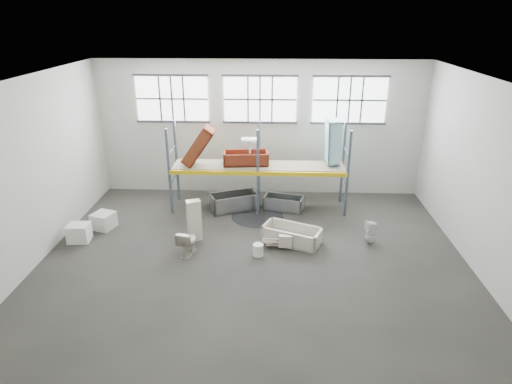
# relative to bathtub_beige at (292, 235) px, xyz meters

# --- Properties ---
(floor) EXTENTS (12.00, 10.00, 0.10)m
(floor) POSITION_rel_bathtub_beige_xyz_m (-1.12, -0.90, -0.31)
(floor) COLOR #46433D
(floor) RESTS_ON ground
(ceiling) EXTENTS (12.00, 10.00, 0.10)m
(ceiling) POSITION_rel_bathtub_beige_xyz_m (-1.12, -0.90, 4.79)
(ceiling) COLOR silver
(ceiling) RESTS_ON ground
(wall_back) EXTENTS (12.00, 0.10, 5.00)m
(wall_back) POSITION_rel_bathtub_beige_xyz_m (-1.12, 4.15, 2.24)
(wall_back) COLOR beige
(wall_back) RESTS_ON ground
(wall_front) EXTENTS (12.00, 0.10, 5.00)m
(wall_front) POSITION_rel_bathtub_beige_xyz_m (-1.12, -5.95, 2.24)
(wall_front) COLOR #B0B0A2
(wall_front) RESTS_ON ground
(wall_left) EXTENTS (0.10, 10.00, 5.00)m
(wall_left) POSITION_rel_bathtub_beige_xyz_m (-7.17, -0.90, 2.24)
(wall_left) COLOR #A1A195
(wall_left) RESTS_ON ground
(wall_right) EXTENTS (0.10, 10.00, 5.00)m
(wall_right) POSITION_rel_bathtub_beige_xyz_m (4.93, -0.90, 2.24)
(wall_right) COLOR #B6B6AA
(wall_right) RESTS_ON ground
(window_left) EXTENTS (2.60, 0.04, 1.60)m
(window_left) POSITION_rel_bathtub_beige_xyz_m (-4.32, 4.04, 3.34)
(window_left) COLOR white
(window_left) RESTS_ON wall_back
(window_mid) EXTENTS (2.60, 0.04, 1.60)m
(window_mid) POSITION_rel_bathtub_beige_xyz_m (-1.12, 4.04, 3.34)
(window_mid) COLOR white
(window_mid) RESTS_ON wall_back
(window_right) EXTENTS (2.60, 0.04, 1.60)m
(window_right) POSITION_rel_bathtub_beige_xyz_m (2.08, 4.04, 3.34)
(window_right) COLOR white
(window_right) RESTS_ON wall_back
(rack_upright_la) EXTENTS (0.08, 0.08, 3.00)m
(rack_upright_la) POSITION_rel_bathtub_beige_xyz_m (-4.12, 2.00, 1.24)
(rack_upright_la) COLOR slate
(rack_upright_la) RESTS_ON floor
(rack_upright_lb) EXTENTS (0.08, 0.08, 3.00)m
(rack_upright_lb) POSITION_rel_bathtub_beige_xyz_m (-4.12, 3.20, 1.24)
(rack_upright_lb) COLOR slate
(rack_upright_lb) RESTS_ON floor
(rack_upright_ma) EXTENTS (0.08, 0.08, 3.00)m
(rack_upright_ma) POSITION_rel_bathtub_beige_xyz_m (-1.12, 2.00, 1.24)
(rack_upright_ma) COLOR slate
(rack_upright_ma) RESTS_ON floor
(rack_upright_mb) EXTENTS (0.08, 0.08, 3.00)m
(rack_upright_mb) POSITION_rel_bathtub_beige_xyz_m (-1.12, 3.20, 1.24)
(rack_upright_mb) COLOR slate
(rack_upright_mb) RESTS_ON floor
(rack_upright_ra) EXTENTS (0.08, 0.08, 3.00)m
(rack_upright_ra) POSITION_rel_bathtub_beige_xyz_m (1.88, 2.00, 1.24)
(rack_upright_ra) COLOR slate
(rack_upright_ra) RESTS_ON floor
(rack_upright_rb) EXTENTS (0.08, 0.08, 3.00)m
(rack_upright_rb) POSITION_rel_bathtub_beige_xyz_m (1.88, 3.20, 1.24)
(rack_upright_rb) COLOR slate
(rack_upright_rb) RESTS_ON floor
(rack_beam_front) EXTENTS (6.00, 0.10, 0.14)m
(rack_beam_front) POSITION_rel_bathtub_beige_xyz_m (-1.12, 2.00, 1.24)
(rack_beam_front) COLOR yellow
(rack_beam_front) RESTS_ON floor
(rack_beam_back) EXTENTS (6.00, 0.10, 0.14)m
(rack_beam_back) POSITION_rel_bathtub_beige_xyz_m (-1.12, 3.20, 1.24)
(rack_beam_back) COLOR yellow
(rack_beam_back) RESTS_ON floor
(shelf_deck) EXTENTS (5.90, 1.10, 0.03)m
(shelf_deck) POSITION_rel_bathtub_beige_xyz_m (-1.12, 2.60, 1.32)
(shelf_deck) COLOR gray
(shelf_deck) RESTS_ON floor
(wet_patch) EXTENTS (1.80, 1.80, 0.00)m
(wet_patch) POSITION_rel_bathtub_beige_xyz_m (-1.12, 1.80, -0.25)
(wet_patch) COLOR black
(wet_patch) RESTS_ON floor
(bathtub_beige) EXTENTS (1.92, 1.43, 0.51)m
(bathtub_beige) POSITION_rel_bathtub_beige_xyz_m (0.00, 0.00, 0.00)
(bathtub_beige) COLOR beige
(bathtub_beige) RESTS_ON floor
(cistern_spare) EXTENTS (0.40, 0.20, 0.37)m
(cistern_spare) POSITION_rel_bathtub_beige_xyz_m (-0.21, -0.44, 0.02)
(cistern_spare) COLOR beige
(cistern_spare) RESTS_ON bathtub_beige
(sink_in_tub) EXTENTS (0.58, 0.58, 0.16)m
(sink_in_tub) POSITION_rel_bathtub_beige_xyz_m (-0.68, -0.29, -0.10)
(sink_in_tub) COLOR beige
(sink_in_tub) RESTS_ON bathtub_beige
(toilet_beige) EXTENTS (0.60, 0.84, 0.77)m
(toilet_beige) POSITION_rel_bathtub_beige_xyz_m (-3.02, -0.80, 0.13)
(toilet_beige) COLOR beige
(toilet_beige) RESTS_ON floor
(cistern_tall) EXTENTS (0.49, 0.41, 1.30)m
(cistern_tall) POSITION_rel_bathtub_beige_xyz_m (-2.98, 0.08, 0.39)
(cistern_tall) COLOR beige
(cistern_tall) RESTS_ON floor
(toilet_white) EXTENTS (0.44, 0.44, 0.75)m
(toilet_white) POSITION_rel_bathtub_beige_xyz_m (2.38, 0.03, 0.12)
(toilet_white) COLOR white
(toilet_white) RESTS_ON floor
(steel_tub_left) EXTENTS (1.81, 1.33, 0.60)m
(steel_tub_left) POSITION_rel_bathtub_beige_xyz_m (-1.97, 2.34, 0.05)
(steel_tub_left) COLOR #ABADB2
(steel_tub_left) RESTS_ON floor
(steel_tub_right) EXTENTS (1.46, 0.94, 0.49)m
(steel_tub_right) POSITION_rel_bathtub_beige_xyz_m (-0.22, 2.41, -0.01)
(steel_tub_right) COLOR #AEB3B7
(steel_tub_right) RESTS_ON floor
(rust_tub_flat) EXTENTS (1.61, 0.87, 0.44)m
(rust_tub_flat) POSITION_rel_bathtub_beige_xyz_m (-1.56, 2.67, 1.56)
(rust_tub_flat) COLOR maroon
(rust_tub_flat) RESTS_ON shelf_deck
(rust_tub_tilted) EXTENTS (1.20, 0.72, 1.43)m
(rust_tub_tilted) POSITION_rel_bathtub_beige_xyz_m (-3.14, 2.44, 2.04)
(rust_tub_tilted) COLOR #89370D
(rust_tub_tilted) RESTS_ON shelf_deck
(sink_on_shelf) EXTENTS (0.61, 0.47, 0.53)m
(sink_on_shelf) POSITION_rel_bathtub_beige_xyz_m (-1.40, 2.45, 1.84)
(sink_on_shelf) COLOR white
(sink_on_shelf) RESTS_ON rust_tub_flat
(blue_tub_upright) EXTENTS (0.53, 0.75, 1.53)m
(blue_tub_upright) POSITION_rel_bathtub_beige_xyz_m (1.42, 2.79, 2.14)
(blue_tub_upright) COLOR #91C6D5
(blue_tub_upright) RESTS_ON shelf_deck
(bucket) EXTENTS (0.37, 0.37, 0.36)m
(bucket) POSITION_rel_bathtub_beige_xyz_m (-1.00, -0.81, -0.08)
(bucket) COLOR white
(bucket) RESTS_ON floor
(carton_near) EXTENTS (0.67, 0.59, 0.54)m
(carton_near) POSITION_rel_bathtub_beige_xyz_m (-6.50, -0.16, 0.02)
(carton_near) COLOR white
(carton_near) RESTS_ON floor
(carton_far) EXTENTS (0.79, 0.79, 0.52)m
(carton_far) POSITION_rel_bathtub_beige_xyz_m (-6.06, 0.73, 0.00)
(carton_far) COLOR silver
(carton_far) RESTS_ON floor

